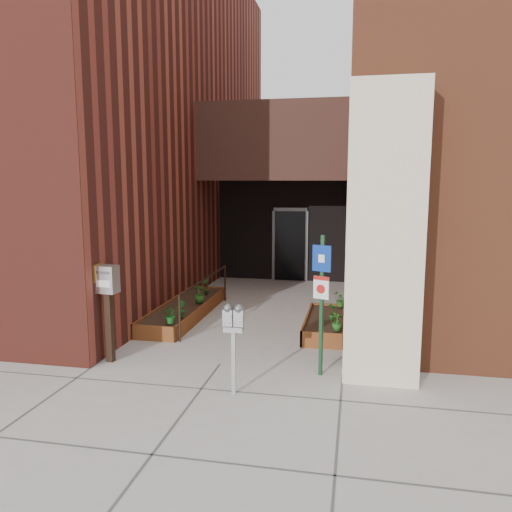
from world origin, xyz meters
The scene contains 15 objects.
ground centered at (0.00, 0.00, 0.00)m, with size 80.00×80.00×0.00m, color #9E9991.
architecture centered at (-0.18, 6.89, 4.98)m, with size 20.00×14.60×10.00m.
planter_left centered at (-1.55, 2.70, 0.13)m, with size 0.90×3.60×0.30m.
planter_right centered at (1.60, 2.20, 0.13)m, with size 0.80×2.20×0.30m.
handrail centered at (-1.05, 2.65, 0.75)m, with size 0.04×3.34×0.90m.
parking_meter centered at (0.50, -1.06, 1.02)m, with size 0.29×0.14×1.31m.
sign_post centered at (1.65, -0.13, 1.35)m, with size 0.29×0.12×2.19m.
payment_dropbox centered at (-1.82, -0.22, 1.17)m, with size 0.34×0.27×1.63m.
shrub_left_a centered at (-1.28, 1.14, 0.47)m, with size 0.31×0.31×0.34m, color #19591C.
shrub_left_b centered at (-1.25, 1.63, 0.46)m, with size 0.17×0.17×0.32m, color #18541C.
shrub_left_c centered at (-1.25, 2.82, 0.50)m, with size 0.22×0.22×0.40m, color #245A19.
shrub_left_d centered at (-1.35, 3.66, 0.50)m, with size 0.21×0.21×0.40m, color #214F16.
shrub_right_a centered at (1.85, 1.30, 0.46)m, with size 0.18×0.18×0.33m, color #23621C.
shrub_right_b centered at (1.73, 1.93, 0.48)m, with size 0.19×0.19×0.36m, color #175017.
shrub_right_c centered at (1.85, 3.06, 0.45)m, with size 0.28×0.28×0.31m, color #245E1A.
Camera 1 is at (2.14, -7.58, 2.99)m, focal length 35.00 mm.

